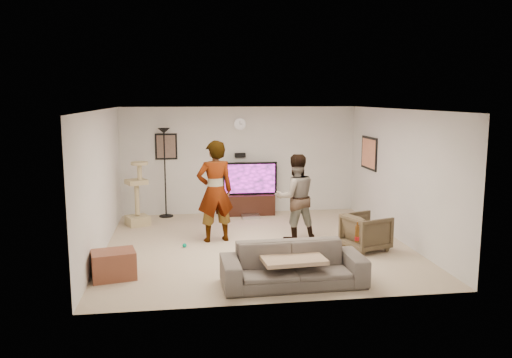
{
  "coord_description": "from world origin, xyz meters",
  "views": [
    {
      "loc": [
        -1.33,
        -9.11,
        2.72
      ],
      "look_at": [
        0.02,
        0.2,
        1.21
      ],
      "focal_mm": 35.88,
      "sensor_mm": 36.0,
      "label": 1
    }
  ],
  "objects": [
    {
      "name": "tv_screen",
      "position": [
        0.2,
        2.46,
        0.85
      ],
      "size": [
        1.17,
        0.01,
        0.67
      ],
      "primitive_type": "cube",
      "color": "#DA1DD4",
      "rests_on": "tv"
    },
    {
      "name": "wall_front",
      "position": [
        0.0,
        -2.75,
        1.25
      ],
      "size": [
        5.5,
        0.04,
        2.5
      ],
      "primitive_type": "cube",
      "color": "white",
      "rests_on": "floor"
    },
    {
      "name": "picture_back",
      "position": [
        -1.7,
        2.73,
        1.6
      ],
      "size": [
        0.42,
        0.03,
        0.52
      ],
      "primitive_type": "cube",
      "color": "brown",
      "rests_on": "wall_back"
    },
    {
      "name": "tv",
      "position": [
        0.2,
        2.5,
        0.85
      ],
      "size": [
        1.28,
        0.08,
        0.76
      ],
      "primitive_type": "cube",
      "color": "black",
      "rests_on": "tv_stand"
    },
    {
      "name": "wall_back",
      "position": [
        0.0,
        2.75,
        1.25
      ],
      "size": [
        5.5,
        0.04,
        2.5
      ],
      "primitive_type": "cube",
      "color": "white",
      "rests_on": "floor"
    },
    {
      "name": "wall_clock",
      "position": [
        0.0,
        2.72,
        2.1
      ],
      "size": [
        0.26,
        0.04,
        0.26
      ],
      "primitive_type": "cylinder",
      "rotation": [
        1.57,
        0.0,
        0.0
      ],
      "color": "white",
      "rests_on": "wall_back"
    },
    {
      "name": "person_right",
      "position": [
        0.79,
        0.27,
        0.83
      ],
      "size": [
        0.87,
        0.71,
        1.66
      ],
      "primitive_type": "imported",
      "rotation": [
        0.0,
        0.0,
        3.25
      ],
      "color": "#376488",
      "rests_on": "floor"
    },
    {
      "name": "throw_blanket",
      "position": [
        0.21,
        -2.11,
        0.41
      ],
      "size": [
        0.95,
        0.77,
        0.06
      ],
      "primitive_type": "cube",
      "rotation": [
        0.0,
        0.0,
        0.08
      ],
      "color": "tan",
      "rests_on": "sofa"
    },
    {
      "name": "floor_lamp",
      "position": [
        -1.74,
        2.55,
        1.02
      ],
      "size": [
        0.32,
        0.32,
        2.03
      ],
      "primitive_type": "cylinder",
      "color": "black",
      "rests_on": "floor"
    },
    {
      "name": "armchair",
      "position": [
        1.9,
        -0.58,
        0.33
      ],
      "size": [
        0.9,
        0.88,
        0.65
      ],
      "primitive_type": "imported",
      "rotation": [
        0.0,
        0.0,
        1.89
      ],
      "color": "#463B2A",
      "rests_on": "floor"
    },
    {
      "name": "floor",
      "position": [
        0.0,
        0.0,
        -0.01
      ],
      "size": [
        5.5,
        5.5,
        0.02
      ],
      "primitive_type": "cube",
      "color": "tan",
      "rests_on": "ground"
    },
    {
      "name": "wall_left",
      "position": [
        -2.75,
        0.0,
        1.25
      ],
      "size": [
        0.04,
        5.5,
        2.5
      ],
      "primitive_type": "cube",
      "color": "white",
      "rests_on": "floor"
    },
    {
      "name": "ceiling",
      "position": [
        0.0,
        0.0,
        2.51
      ],
      "size": [
        5.5,
        5.5,
        0.02
      ],
      "primitive_type": "cube",
      "color": "white",
      "rests_on": "wall_back"
    },
    {
      "name": "toy_ball",
      "position": [
        -1.33,
        0.01,
        0.04
      ],
      "size": [
        0.08,
        0.08,
        0.08
      ],
      "primitive_type": "sphere",
      "color": "#009976",
      "rests_on": "floor"
    },
    {
      "name": "sofa",
      "position": [
        0.23,
        -2.11,
        0.3
      ],
      "size": [
        2.1,
        0.86,
        0.61
      ],
      "primitive_type": "imported",
      "rotation": [
        0.0,
        0.0,
        0.02
      ],
      "color": "#5D5550",
      "rests_on": "floor"
    },
    {
      "name": "beer_bottle",
      "position": [
        1.19,
        -2.11,
        0.73
      ],
      "size": [
        0.06,
        0.06,
        0.25
      ],
      "primitive_type": "cylinder",
      "color": "#5C320C",
      "rests_on": "sofa"
    },
    {
      "name": "tv_stand",
      "position": [
        0.2,
        2.5,
        0.24
      ],
      "size": [
        1.14,
        0.45,
        0.47
      ],
      "primitive_type": "cube",
      "color": "black",
      "rests_on": "floor"
    },
    {
      "name": "side_table",
      "position": [
        -2.4,
        -1.45,
        0.21
      ],
      "size": [
        0.72,
        0.6,
        0.42
      ],
      "primitive_type": "cube",
      "rotation": [
        0.0,
        0.0,
        0.21
      ],
      "color": "brown",
      "rests_on": "floor"
    },
    {
      "name": "picture_right",
      "position": [
        2.73,
        1.6,
        1.5
      ],
      "size": [
        0.03,
        0.78,
        0.62
      ],
      "primitive_type": "cube",
      "color": "#E78863",
      "rests_on": "wall_right"
    },
    {
      "name": "wall_right",
      "position": [
        2.75,
        0.0,
        1.25
      ],
      "size": [
        0.04,
        5.5,
        2.5
      ],
      "primitive_type": "cube",
      "color": "white",
      "rests_on": "floor"
    },
    {
      "name": "cat_tree",
      "position": [
        -2.32,
        1.83,
        0.69
      ],
      "size": [
        0.58,
        0.58,
        1.38
      ],
      "primitive_type": "cube",
      "rotation": [
        0.0,
        0.0,
        0.42
      ],
      "color": "tan",
      "rests_on": "floor"
    },
    {
      "name": "wall_speaker",
      "position": [
        0.0,
        2.69,
        1.38
      ],
      "size": [
        0.25,
        0.1,
        0.1
      ],
      "primitive_type": "cube",
      "color": "black",
      "rests_on": "wall_back"
    },
    {
      "name": "person_left",
      "position": [
        -0.74,
        0.37,
        0.96
      ],
      "size": [
        0.78,
        0.6,
        1.93
      ],
      "primitive_type": "imported",
      "rotation": [
        0.0,
        0.0,
        3.35
      ],
      "color": "#A7A6AD",
      "rests_on": "floor"
    },
    {
      "name": "console_box",
      "position": [
        0.17,
        2.11,
        0.04
      ],
      "size": [
        0.4,
        0.3,
        0.07
      ],
      "primitive_type": "cube",
      "color": "#B7B7C1",
      "rests_on": "floor"
    }
  ]
}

